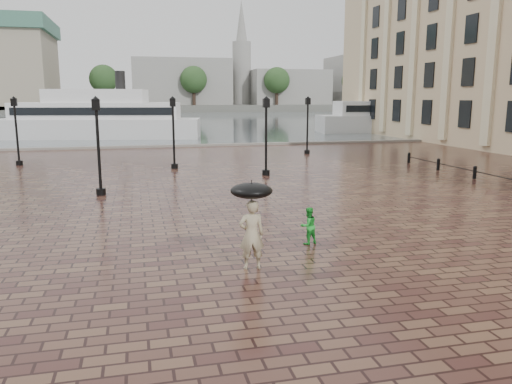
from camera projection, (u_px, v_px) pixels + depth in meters
ground at (286, 248)px, 15.11m from camera, size 300.00×300.00×0.00m
harbour_water at (157, 119)px, 103.01m from camera, size 240.00×240.00×0.00m
quay_edge at (185, 147)px, 45.68m from camera, size 80.00×0.60×0.30m
far_shore at (149, 107)px, 167.79m from camera, size 300.00×60.00×2.00m
distant_skyline at (295, 82)px, 167.60m from camera, size 102.50×22.00×33.00m
far_trees at (149, 80)px, 145.19m from camera, size 188.00×8.00×13.50m
street_lamps at (180, 132)px, 31.13m from camera, size 21.44×14.44×4.40m
adult_pedestrian at (252, 235)px, 13.13m from camera, size 0.70×0.48×1.87m
child_pedestrian at (308, 226)px, 15.43m from camera, size 0.67×0.58×1.16m
ferry_near at (98, 118)px, 54.55m from camera, size 22.65×9.20×7.24m
ferry_far at (405, 115)px, 64.44m from camera, size 22.93×8.08×7.36m
umbrella at (251, 191)px, 12.90m from camera, size 1.10×1.10×1.19m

